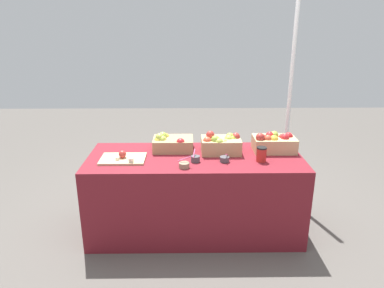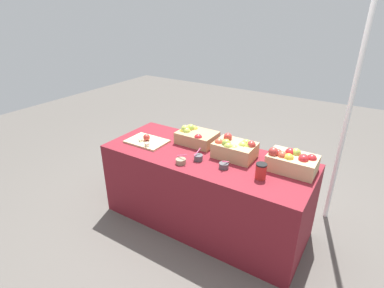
# 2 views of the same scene
# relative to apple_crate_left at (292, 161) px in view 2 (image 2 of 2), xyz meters

# --- Properties ---
(ground_plane) EXTENTS (10.00, 10.00, 0.00)m
(ground_plane) POSITION_rel_apple_crate_left_xyz_m (-0.73, -0.13, -0.82)
(ground_plane) COLOR #56514C
(table) EXTENTS (1.90, 0.76, 0.74)m
(table) POSITION_rel_apple_crate_left_xyz_m (-0.73, -0.13, -0.45)
(table) COLOR maroon
(table) RESTS_ON ground_plane
(apple_crate_left) EXTENTS (0.38, 0.25, 0.19)m
(apple_crate_left) POSITION_rel_apple_crate_left_xyz_m (0.00, 0.00, 0.00)
(apple_crate_left) COLOR tan
(apple_crate_left) RESTS_ON table
(apple_crate_middle) EXTENTS (0.35, 0.25, 0.19)m
(apple_crate_middle) POSITION_rel_apple_crate_left_xyz_m (-0.49, -0.03, 0.00)
(apple_crate_middle) COLOR tan
(apple_crate_middle) RESTS_ON table
(apple_crate_right) EXTENTS (0.37, 0.27, 0.17)m
(apple_crate_right) POSITION_rel_apple_crate_left_xyz_m (-0.94, 0.04, -0.02)
(apple_crate_right) COLOR tan
(apple_crate_right) RESTS_ON table
(cutting_board_front) EXTENTS (0.38, 0.27, 0.08)m
(cutting_board_front) POSITION_rel_apple_crate_left_xyz_m (-1.35, -0.21, -0.07)
(cutting_board_front) COLOR #D1B284
(cutting_board_front) RESTS_ON table
(sample_bowl_near) EXTENTS (0.11, 0.09, 0.10)m
(sample_bowl_near) POSITION_rel_apple_crate_left_xyz_m (-0.82, -0.39, -0.06)
(sample_bowl_near) COLOR gray
(sample_bowl_near) RESTS_ON table
(sample_bowl_mid) EXTENTS (0.08, 0.09, 0.09)m
(sample_bowl_mid) POSITION_rel_apple_crate_left_xyz_m (-0.48, -0.26, -0.06)
(sample_bowl_mid) COLOR #4C4C51
(sample_bowl_mid) RESTS_ON table
(sample_bowl_far) EXTENTS (0.08, 0.09, 0.10)m
(sample_bowl_far) POSITION_rel_apple_crate_left_xyz_m (-0.72, -0.26, -0.06)
(sample_bowl_far) COLOR #4C4C51
(sample_bowl_far) RESTS_ON table
(coffee_cup) EXTENTS (0.09, 0.09, 0.13)m
(coffee_cup) POSITION_rel_apple_crate_left_xyz_m (-0.16, -0.26, -0.02)
(coffee_cup) COLOR red
(coffee_cup) RESTS_ON table
(tent_pole) EXTENTS (0.04, 0.04, 2.27)m
(tent_pole) POSITION_rel_apple_crate_left_xyz_m (0.28, 0.60, 0.31)
(tent_pole) COLOR white
(tent_pole) RESTS_ON ground_plane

